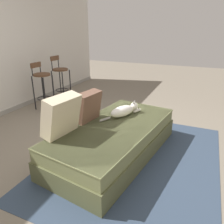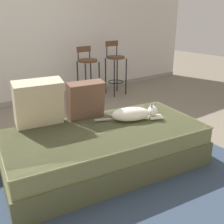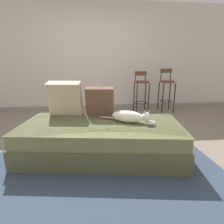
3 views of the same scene
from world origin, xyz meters
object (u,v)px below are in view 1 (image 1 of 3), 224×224
Objects in this scene: bar_stool_by_doorway at (60,75)px; couch at (114,139)px; throw_pillow_middle at (88,106)px; bar_stool_near_window at (42,81)px; throw_pillow_corner at (61,115)px; cat at (124,111)px.

couch is at bearing -129.19° from bar_stool_by_doorway.
throw_pillow_middle is 0.44× the size of bar_stool_near_window.
couch is 2.20× the size of bar_stool_near_window.
couch is at bearing -43.34° from throw_pillow_corner.
throw_pillow_corner reaches higher than couch.
throw_pillow_corner is at bearing 136.66° from couch.
cat is 2.20m from bar_stool_near_window.
throw_pillow_corner is 0.74× the size of cat.
throw_pillow_middle is (0.50, -0.07, -0.04)m from throw_pillow_corner.
couch is 0.57m from throw_pillow_middle.
throw_pillow_corner reaches higher than cat.
throw_pillow_middle is 2.01m from bar_stool_near_window.
cat is at bearing -108.62° from bar_stool_near_window.
throw_pillow_middle is (0.01, 0.39, 0.42)m from couch.
cat is 0.70× the size of bar_stool_near_window.
throw_pillow_middle is at bearing 88.95° from couch.
bar_stool_by_doorway is at bearing 45.07° from throw_pillow_middle.
bar_stool_by_doorway is at bearing 50.81° from couch.
bar_stool_by_doorway is at bearing 57.42° from cat.
couch is 0.82m from throw_pillow_corner.
bar_stool_near_window is (1.07, 1.70, -0.05)m from throw_pillow_middle.
throw_pillow_corner is 0.49× the size of bar_stool_by_doorway.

